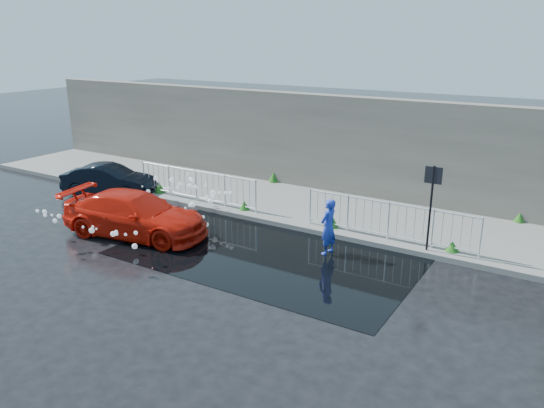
{
  "coord_description": "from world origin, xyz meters",
  "views": [
    {
      "loc": [
        7.63,
        -10.41,
        5.72
      ],
      "look_at": [
        -0.13,
        2.13,
        1.0
      ],
      "focal_mm": 35.0,
      "sensor_mm": 36.0,
      "label": 1
    }
  ],
  "objects_px": {
    "person": "(328,227)",
    "dark_car": "(109,180)",
    "sign_post": "(432,195)",
    "red_car": "(135,214)"
  },
  "relations": [
    {
      "from": "sign_post",
      "to": "red_car",
      "type": "distance_m",
      "value": 8.46
    },
    {
      "from": "red_car",
      "to": "person",
      "type": "relative_size",
      "value": 2.85
    },
    {
      "from": "sign_post",
      "to": "red_car",
      "type": "height_order",
      "value": "sign_post"
    },
    {
      "from": "sign_post",
      "to": "person",
      "type": "distance_m",
      "value": 2.84
    },
    {
      "from": "person",
      "to": "dark_car",
      "type": "bearing_deg",
      "value": -85.72
    },
    {
      "from": "sign_post",
      "to": "person",
      "type": "relative_size",
      "value": 1.6
    },
    {
      "from": "sign_post",
      "to": "dark_car",
      "type": "height_order",
      "value": "sign_post"
    },
    {
      "from": "sign_post",
      "to": "dark_car",
      "type": "xyz_separation_m",
      "value": [
        -11.76,
        -0.5,
        -1.16
      ]
    },
    {
      "from": "dark_car",
      "to": "sign_post",
      "type": "bearing_deg",
      "value": -106.95
    },
    {
      "from": "sign_post",
      "to": "dark_car",
      "type": "distance_m",
      "value": 11.83
    }
  ]
}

